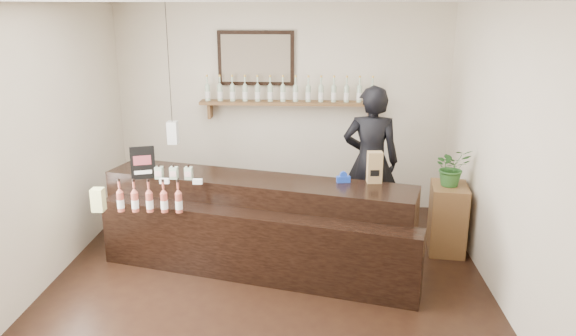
{
  "coord_description": "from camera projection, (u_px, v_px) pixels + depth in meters",
  "views": [
    {
      "loc": [
        0.48,
        -5.07,
        2.79
      ],
      "look_at": [
        0.17,
        0.7,
        1.08
      ],
      "focal_mm": 35.0,
      "sensor_mm": 36.0,
      "label": 1
    }
  ],
  "objects": [
    {
      "name": "counter",
      "position": [
        256.0,
        227.0,
        6.1
      ],
      "size": [
        3.47,
        1.78,
        1.12
      ],
      "color": "black",
      "rests_on": "ground"
    },
    {
      "name": "back_wall_decor",
      "position": [
        271.0,
        84.0,
        7.45
      ],
      "size": [
        2.66,
        0.96,
        1.69
      ],
      "color": "brown",
      "rests_on": "ground"
    },
    {
      "name": "potted_plant",
      "position": [
        452.0,
        167.0,
        6.3
      ],
      "size": [
        0.47,
        0.43,
        0.44
      ],
      "primitive_type": "imported",
      "rotation": [
        0.0,
        0.0,
        0.25
      ],
      "color": "#2B5E25",
      "rests_on": "side_cabinet"
    },
    {
      "name": "room_shell",
      "position": [
        265.0,
        125.0,
        5.19
      ],
      "size": [
        5.0,
        5.0,
        5.0
      ],
      "color": "beige",
      "rests_on": "ground"
    },
    {
      "name": "ground",
      "position": [
        267.0,
        290.0,
        5.67
      ],
      "size": [
        5.0,
        5.0,
        0.0
      ],
      "primitive_type": "plane",
      "color": "black",
      "rests_on": "ground"
    },
    {
      "name": "tape_dispenser",
      "position": [
        343.0,
        178.0,
        5.94
      ],
      "size": [
        0.15,
        0.08,
        0.12
      ],
      "color": "#183BAE",
      "rests_on": "counter"
    },
    {
      "name": "paper_bag",
      "position": [
        375.0,
        167.0,
        5.9
      ],
      "size": [
        0.16,
        0.13,
        0.33
      ],
      "color": "olive",
      "rests_on": "counter"
    },
    {
      "name": "promo_sign",
      "position": [
        143.0,
        163.0,
        6.02
      ],
      "size": [
        0.25,
        0.1,
        0.36
      ],
      "color": "black",
      "rests_on": "counter"
    },
    {
      "name": "shopkeeper",
      "position": [
        371.0,
        152.0,
        6.8
      ],
      "size": [
        0.81,
        0.57,
        2.11
      ],
      "primitive_type": "imported",
      "rotation": [
        0.0,
        0.0,
        3.06
      ],
      "color": "black",
      "rests_on": "ground"
    },
    {
      "name": "side_cabinet",
      "position": [
        447.0,
        218.0,
        6.48
      ],
      "size": [
        0.46,
        0.59,
        0.8
      ],
      "color": "brown",
      "rests_on": "ground"
    }
  ]
}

